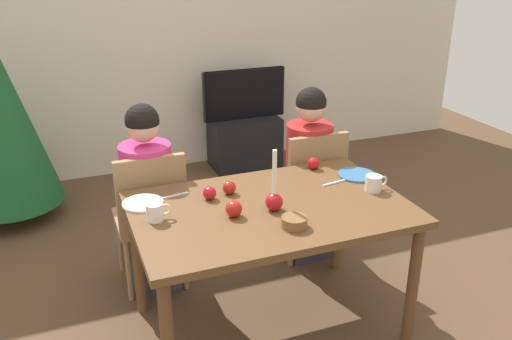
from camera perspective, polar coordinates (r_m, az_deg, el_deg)
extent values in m
plane|color=brown|center=(3.17, 1.36, -16.04)|extent=(7.68, 7.68, 0.00)
cube|color=beige|center=(5.02, -10.24, 14.52)|extent=(6.40, 0.10, 2.60)
cube|color=brown|center=(2.77, 1.49, -4.16)|extent=(1.40, 0.90, 0.04)
cylinder|color=brown|center=(2.96, 16.22, -11.67)|extent=(0.06, 0.06, 0.71)
cylinder|color=brown|center=(3.14, -12.39, -9.08)|extent=(0.06, 0.06, 0.71)
cylinder|color=brown|center=(3.51, 8.70, -5.21)|extent=(0.06, 0.06, 0.71)
cube|color=#99754C|center=(3.38, -11.22, -5.12)|extent=(0.40, 0.40, 0.04)
cube|color=#99754C|center=(3.11, -10.94, -2.57)|extent=(0.40, 0.04, 0.45)
cylinder|color=#99754C|center=(3.66, -8.82, -6.66)|extent=(0.04, 0.04, 0.41)
cylinder|color=#99754C|center=(3.62, -14.12, -7.49)|extent=(0.04, 0.04, 0.41)
cylinder|color=#99754C|center=(3.37, -7.51, -9.33)|extent=(0.04, 0.04, 0.41)
cylinder|color=#99754C|center=(3.33, -13.29, -10.28)|extent=(0.04, 0.04, 0.41)
cube|color=#99754C|center=(3.67, 5.10, -2.43)|extent=(0.40, 0.40, 0.04)
cube|color=#99754C|center=(3.42, 6.55, 0.10)|extent=(0.40, 0.04, 0.45)
cylinder|color=#99754C|center=(3.97, 6.13, -4.02)|extent=(0.04, 0.04, 0.41)
cylinder|color=#99754C|center=(3.84, 1.58, -4.87)|extent=(0.04, 0.04, 0.41)
cylinder|color=#99754C|center=(3.71, 8.51, -6.20)|extent=(0.04, 0.04, 0.41)
cylinder|color=#99754C|center=(3.57, 3.70, -7.21)|extent=(0.04, 0.04, 0.41)
cube|color=#33384C|center=(3.43, -10.80, -8.51)|extent=(0.28, 0.28, 0.45)
cylinder|color=#D1337A|center=(3.22, -11.40, -1.41)|extent=(0.30, 0.30, 0.48)
sphere|color=tan|center=(3.10, -11.90, 4.60)|extent=(0.19, 0.19, 0.19)
sphere|color=black|center=(3.09, -11.95, 5.13)|extent=(0.19, 0.19, 0.19)
cube|color=#33384C|center=(3.72, 5.33, -5.60)|extent=(0.28, 0.28, 0.45)
cylinder|color=#AD2323|center=(3.52, 5.60, 1.08)|extent=(0.30, 0.30, 0.48)
sphere|color=tan|center=(3.41, 5.82, 6.63)|extent=(0.19, 0.19, 0.19)
sphere|color=black|center=(3.40, 5.84, 7.12)|extent=(0.19, 0.19, 0.19)
cube|color=black|center=(5.17, -1.21, 2.98)|extent=(0.64, 0.40, 0.48)
cube|color=black|center=(5.03, -1.26, 8.03)|extent=(0.79, 0.04, 0.46)
cube|color=black|center=(5.03, -1.25, 8.02)|extent=(0.76, 0.05, 0.46)
cylinder|color=brown|center=(4.64, -24.11, -3.76)|extent=(0.08, 0.08, 0.14)
sphere|color=red|center=(2.70, 1.87, -3.40)|extent=(0.09, 0.09, 0.09)
cylinder|color=#EFE5C6|center=(2.63, 1.91, -0.24)|extent=(0.02, 0.02, 0.23)
cylinder|color=white|center=(2.83, -11.87, -3.46)|extent=(0.21, 0.21, 0.01)
cylinder|color=teal|center=(3.16, 10.61, -0.51)|extent=(0.22, 0.22, 0.01)
cylinder|color=white|center=(2.65, -10.66, -4.39)|extent=(0.08, 0.08, 0.09)
torus|color=white|center=(2.65, -9.55, -4.13)|extent=(0.06, 0.01, 0.06)
cylinder|color=silver|center=(2.98, 12.29, -1.38)|extent=(0.09, 0.09, 0.09)
torus|color=silver|center=(3.00, 13.21, -1.14)|extent=(0.06, 0.01, 0.06)
cube|color=silver|center=(2.89, -8.82, -2.74)|extent=(0.18, 0.04, 0.01)
cube|color=silver|center=(3.05, 8.41, -1.31)|extent=(0.18, 0.04, 0.01)
cylinder|color=brown|center=(2.56, 4.07, -5.50)|extent=(0.12, 0.12, 0.05)
sphere|color=red|center=(3.21, 6.10, 0.71)|extent=(0.07, 0.07, 0.07)
sphere|color=#AC1E14|center=(2.88, -2.84, -1.87)|extent=(0.07, 0.07, 0.07)
sphere|color=#B31C14|center=(2.64, -2.35, -4.12)|extent=(0.08, 0.08, 0.08)
sphere|color=red|center=(2.82, -4.93, -2.44)|extent=(0.07, 0.07, 0.07)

